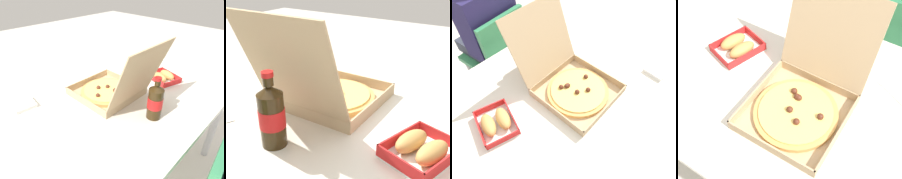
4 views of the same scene
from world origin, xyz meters
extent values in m
plane|color=beige|center=(0.00, 0.00, 0.00)|extent=(10.00, 10.00, 0.00)
cube|color=silver|center=(0.00, 0.00, 0.69)|extent=(1.35, 0.90, 0.03)
cylinder|color=#B7B7BC|center=(-0.61, -0.38, 0.34)|extent=(0.05, 0.05, 0.67)
cylinder|color=#B7B7BC|center=(0.61, -0.38, 0.34)|extent=(0.05, 0.05, 0.67)
cylinder|color=#B7B7BC|center=(-0.61, 0.38, 0.34)|extent=(0.05, 0.05, 0.67)
cube|color=#338451|center=(0.11, 0.56, 0.64)|extent=(0.36, 0.07, 0.38)
cube|color=tan|center=(0.07, -0.10, 0.71)|extent=(0.35, 0.35, 0.01)
cube|color=tan|center=(0.07, -0.27, 0.73)|extent=(0.34, 0.01, 0.04)
cube|color=tan|center=(-0.10, -0.10, 0.73)|extent=(0.01, 0.34, 0.04)
cube|color=tan|center=(0.24, -0.10, 0.73)|extent=(0.01, 0.34, 0.04)
cube|color=tan|center=(0.07, 0.07, 0.73)|extent=(0.34, 0.01, 0.04)
cube|color=tan|center=(0.07, 0.13, 0.91)|extent=(0.34, 0.13, 0.32)
cylinder|color=tan|center=(0.07, -0.10, 0.72)|extent=(0.30, 0.30, 0.02)
cylinder|color=#EAC666|center=(0.07, -0.10, 0.73)|extent=(0.27, 0.27, 0.01)
sphere|color=#562819|center=(0.10, -0.14, 0.74)|extent=(0.02, 0.02, 0.02)
sphere|color=#562819|center=(0.05, -0.05, 0.74)|extent=(0.02, 0.02, 0.02)
sphere|color=#562819|center=(0.04, -0.05, 0.74)|extent=(0.02, 0.02, 0.02)
sphere|color=#562819|center=(0.05, -0.11, 0.74)|extent=(0.02, 0.02, 0.02)
sphere|color=#562819|center=(0.16, -0.08, 0.74)|extent=(0.02, 0.02, 0.02)
sphere|color=#562819|center=(0.02, -0.03, 0.74)|extent=(0.02, 0.02, 0.02)
cube|color=white|center=(-0.31, 0.05, 0.71)|extent=(0.20, 0.23, 0.00)
cube|color=red|center=(-0.34, -0.04, 0.73)|extent=(0.14, 0.05, 0.03)
cube|color=red|center=(-0.29, 0.14, 0.73)|extent=(0.14, 0.05, 0.03)
cube|color=red|center=(-0.38, 0.07, 0.73)|extent=(0.06, 0.18, 0.03)
cube|color=red|center=(-0.24, 0.03, 0.73)|extent=(0.06, 0.18, 0.03)
ellipsoid|color=tan|center=(-0.34, 0.06, 0.74)|extent=(0.09, 0.13, 0.05)
ellipsoid|color=tan|center=(-0.28, 0.04, 0.74)|extent=(0.09, 0.13, 0.05)
cylinder|color=#33230F|center=(0.06, 0.23, 0.78)|extent=(0.07, 0.07, 0.16)
cone|color=#33230F|center=(0.06, 0.23, 0.88)|extent=(0.07, 0.07, 0.02)
cylinder|color=#33230F|center=(0.06, 0.23, 0.90)|extent=(0.03, 0.03, 0.02)
cylinder|color=red|center=(0.06, 0.23, 0.92)|extent=(0.03, 0.03, 0.01)
cylinder|color=red|center=(0.06, 0.23, 0.79)|extent=(0.07, 0.07, 0.06)
cube|color=white|center=(0.38, 0.23, 0.71)|extent=(0.25, 0.23, 0.00)
cube|color=white|center=(0.47, -0.32, 0.71)|extent=(0.12, 0.12, 0.02)
camera|label=1|loc=(0.75, 0.62, 1.33)|focal=31.37mm
camera|label=2|loc=(-0.47, 0.69, 1.19)|focal=45.13mm
camera|label=3|loc=(-0.44, -0.47, 1.52)|focal=32.62mm
camera|label=4|loc=(0.37, -0.61, 1.61)|focal=47.72mm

